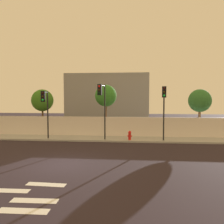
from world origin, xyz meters
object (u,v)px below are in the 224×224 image
object	(u,v)px
traffic_light_right	(45,104)
roadside_tree_leftmost	(42,100)
fire_hydrant	(130,135)
roadside_tree_midleft	(106,96)
traffic_light_left	(102,100)
traffic_light_center	(164,102)
roadside_tree_midright	(200,101)

from	to	relation	value
traffic_light_right	roadside_tree_leftmost	size ratio (longest dim) A/B	0.92
fire_hydrant	roadside_tree_leftmost	bearing A→B (deg)	159.85
traffic_light_right	fire_hydrant	size ratio (longest dim) A/B	5.38
traffic_light_right	roadside_tree_midleft	bearing A→B (deg)	41.00
traffic_light_left	traffic_light_center	bearing A→B (deg)	0.67
traffic_light_right	roadside_tree_midleft	xyz separation A→B (m)	(4.70, 4.09, 0.67)
roadside_tree_midleft	roadside_tree_midright	xyz separation A→B (m)	(9.11, 0.00, -0.47)
traffic_light_center	roadside_tree_midleft	world-z (taller)	roadside_tree_midleft
traffic_light_center	roadside_tree_leftmost	size ratio (longest dim) A/B	0.99
roadside_tree_leftmost	roadside_tree_midleft	distance (m)	6.55
roadside_tree_leftmost	traffic_light_right	bearing A→B (deg)	-65.93
roadside_tree_leftmost	fire_hydrant	bearing A→B (deg)	-20.15
roadside_tree_midleft	fire_hydrant	bearing A→B (deg)	-53.12
fire_hydrant	traffic_light_center	bearing A→B (deg)	-10.41
fire_hydrant	roadside_tree_midright	distance (m)	7.95
traffic_light_right	roadside_tree_leftmost	world-z (taller)	roadside_tree_leftmost
roadside_tree_midright	traffic_light_center	bearing A→B (deg)	-134.89
traffic_light_left	traffic_light_right	world-z (taller)	traffic_light_left
traffic_light_right	roadside_tree_leftmost	distance (m)	4.48
traffic_light_left	traffic_light_right	distance (m)	4.89
fire_hydrant	roadside_tree_leftmost	distance (m)	10.02
traffic_light_center	roadside_tree_midleft	xyz separation A→B (m)	(-5.30, 3.82, 0.44)
roadside_tree_midright	roadside_tree_leftmost	bearing A→B (deg)	180.00
traffic_light_left	traffic_light_center	distance (m)	5.13
traffic_light_left	fire_hydrant	bearing A→B (deg)	14.05
traffic_light_center	roadside_tree_midleft	size ratio (longest dim) A/B	0.91
traffic_light_right	traffic_light_left	bearing A→B (deg)	2.41
traffic_light_left	roadside_tree_midleft	size ratio (longest dim) A/B	0.94
roadside_tree_midright	traffic_light_left	bearing A→B (deg)	-156.52
roadside_tree_midleft	roadside_tree_midright	distance (m)	9.12
traffic_light_center	fire_hydrant	bearing A→B (deg)	169.59
roadside_tree_leftmost	roadside_tree_midleft	world-z (taller)	roadside_tree_midleft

